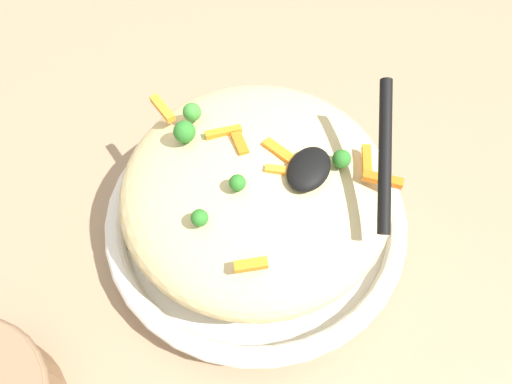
% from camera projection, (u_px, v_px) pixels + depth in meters
% --- Properties ---
extents(ground_plane, '(2.40, 2.40, 0.00)m').
position_uv_depth(ground_plane, '(256.00, 229.00, 0.59)').
color(ground_plane, '#9E7F60').
extents(serving_bowl, '(0.35, 0.35, 0.05)m').
position_uv_depth(serving_bowl, '(256.00, 218.00, 0.57)').
color(serving_bowl, white).
rests_on(serving_bowl, ground_plane).
extents(pasta_mound, '(0.30, 0.29, 0.10)m').
position_uv_depth(pasta_mound, '(256.00, 188.00, 0.51)').
color(pasta_mound, '#DBC689').
rests_on(pasta_mound, serving_bowl).
extents(carrot_piece_0, '(0.03, 0.03, 0.01)m').
position_uv_depth(carrot_piece_0, '(224.00, 132.00, 0.49)').
color(carrot_piece_0, orange).
rests_on(carrot_piece_0, pasta_mound).
extents(carrot_piece_1, '(0.03, 0.03, 0.01)m').
position_uv_depth(carrot_piece_1, '(240.00, 143.00, 0.48)').
color(carrot_piece_1, orange).
rests_on(carrot_piece_1, pasta_mound).
extents(carrot_piece_2, '(0.02, 0.04, 0.01)m').
position_uv_depth(carrot_piece_2, '(279.00, 151.00, 0.47)').
color(carrot_piece_2, orange).
rests_on(carrot_piece_2, pasta_mound).
extents(carrot_piece_3, '(0.03, 0.04, 0.01)m').
position_uv_depth(carrot_piece_3, '(162.00, 108.00, 0.51)').
color(carrot_piece_3, orange).
rests_on(carrot_piece_3, pasta_mound).
extents(carrot_piece_4, '(0.04, 0.02, 0.01)m').
position_uv_depth(carrot_piece_4, '(367.00, 162.00, 0.47)').
color(carrot_piece_4, orange).
rests_on(carrot_piece_4, pasta_mound).
extents(carrot_piece_5, '(0.02, 0.03, 0.01)m').
position_uv_depth(carrot_piece_5, '(278.00, 172.00, 0.46)').
color(carrot_piece_5, orange).
rests_on(carrot_piece_5, pasta_mound).
extents(carrot_piece_6, '(0.02, 0.04, 0.01)m').
position_uv_depth(carrot_piece_6, '(383.00, 179.00, 0.46)').
color(carrot_piece_6, orange).
rests_on(carrot_piece_6, pasta_mound).
extents(carrot_piece_7, '(0.03, 0.03, 0.01)m').
position_uv_depth(carrot_piece_7, '(251.00, 265.00, 0.41)').
color(carrot_piece_7, orange).
rests_on(carrot_piece_7, pasta_mound).
extents(broccoli_floret_0, '(0.02, 0.02, 0.02)m').
position_uv_depth(broccoli_floret_0, '(235.00, 182.00, 0.44)').
color(broccoli_floret_0, '#296820').
rests_on(broccoli_floret_0, pasta_mound).
extents(broccoli_floret_1, '(0.02, 0.02, 0.02)m').
position_uv_depth(broccoli_floret_1, '(200.00, 218.00, 0.43)').
color(broccoli_floret_1, '#296820').
rests_on(broccoli_floret_1, pasta_mound).
extents(broccoli_floret_2, '(0.02, 0.02, 0.02)m').
position_uv_depth(broccoli_floret_2, '(342.00, 159.00, 0.47)').
color(broccoli_floret_2, '#296820').
rests_on(broccoli_floret_2, pasta_mound).
extents(broccoli_floret_3, '(0.02, 0.02, 0.03)m').
position_uv_depth(broccoli_floret_3, '(185.00, 132.00, 0.48)').
color(broccoli_floret_3, '#296820').
rests_on(broccoli_floret_3, pasta_mound).
extents(broccoli_floret_4, '(0.02, 0.02, 0.02)m').
position_uv_depth(broccoli_floret_4, '(192.00, 112.00, 0.50)').
color(broccoli_floret_4, '#377928').
rests_on(broccoli_floret_4, pasta_mound).
extents(serving_spoon, '(0.13, 0.11, 0.07)m').
position_uv_depth(serving_spoon, '(334.00, 164.00, 0.45)').
color(serving_spoon, black).
rests_on(serving_spoon, pasta_mound).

